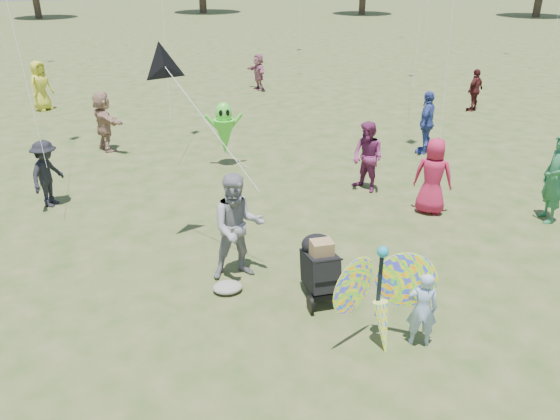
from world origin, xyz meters
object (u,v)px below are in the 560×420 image
(adult_man, at_px, (238,227))
(crowd_g, at_px, (40,86))
(crowd_f, at_px, (555,179))
(crowd_a, at_px, (433,176))
(child_girl, at_px, (422,309))
(crowd_c, at_px, (427,122))
(crowd_d, at_px, (104,121))
(alien_kite, at_px, (224,131))
(crowd_j, at_px, (258,72))
(butterfly_kite, at_px, (381,297))
(crowd_e, at_px, (368,157))
(crowd_b, at_px, (47,174))
(jogging_stroller, at_px, (320,265))
(crowd_h, at_px, (475,90))

(adult_man, bearing_deg, crowd_g, 110.28)
(crowd_f, bearing_deg, crowd_a, -100.56)
(child_girl, height_order, crowd_c, crowd_c)
(crowd_d, height_order, crowd_f, crowd_f)
(child_girl, distance_m, alien_kite, 8.41)
(adult_man, bearing_deg, crowd_j, 76.60)
(crowd_c, height_order, butterfly_kite, crowd_c)
(adult_man, bearing_deg, crowd_e, 40.50)
(crowd_d, distance_m, crowd_g, 6.05)
(crowd_b, relative_size, crowd_f, 0.80)
(crowd_a, height_order, crowd_f, crowd_f)
(crowd_b, relative_size, crowd_c, 0.85)
(crowd_j, relative_size, alien_kite, 0.87)
(crowd_d, distance_m, crowd_f, 11.85)
(crowd_g, bearing_deg, jogging_stroller, -114.67)
(crowd_h, bearing_deg, crowd_f, 39.33)
(adult_man, distance_m, butterfly_kite, 2.87)
(crowd_f, bearing_deg, crowd_h, 170.65)
(crowd_a, relative_size, crowd_j, 1.11)
(child_girl, relative_size, crowd_d, 0.69)
(child_girl, relative_size, crowd_e, 0.71)
(crowd_a, bearing_deg, crowd_j, -50.50)
(crowd_e, bearing_deg, crowd_d, -153.03)
(crowd_h, bearing_deg, crowd_a, 24.79)
(child_girl, xyz_separation_m, crowd_f, (4.46, 3.37, 0.36))
(alien_kite, bearing_deg, crowd_h, 23.43)
(jogging_stroller, bearing_deg, adult_man, 139.39)
(crowd_g, xyz_separation_m, jogging_stroller, (6.88, -14.10, -0.29))
(adult_man, xyz_separation_m, jogging_stroller, (1.21, -0.93, -0.34))
(butterfly_kite, bearing_deg, crowd_j, 86.59)
(crowd_b, xyz_separation_m, crowd_d, (0.88, 3.89, 0.10))
(jogging_stroller, bearing_deg, crowd_c, 50.60)
(crowd_a, bearing_deg, crowd_c, -80.92)
(crowd_g, bearing_deg, crowd_b, -129.33)
(crowd_e, xyz_separation_m, crowd_f, (3.27, -2.35, 0.11))
(crowd_a, xyz_separation_m, crowd_c, (1.65, 3.88, 0.05))
(crowd_e, relative_size, crowd_j, 1.11)
(child_girl, xyz_separation_m, crowd_e, (1.19, 5.72, 0.25))
(crowd_j, bearing_deg, crowd_d, -55.00)
(crowd_g, height_order, jogging_stroller, crowd_g)
(crowd_f, bearing_deg, crowd_d, -114.51)
(crowd_h, bearing_deg, crowd_b, -7.11)
(crowd_h, height_order, crowd_j, crowd_h)
(crowd_f, relative_size, crowd_j, 1.26)
(crowd_f, xyz_separation_m, crowd_j, (-4.02, 14.13, -0.19))
(crowd_j, bearing_deg, crowd_c, 2.59)
(crowd_g, xyz_separation_m, butterfly_kite, (7.40, -15.46, -0.09))
(butterfly_kite, bearing_deg, crowd_f, 32.93)
(crowd_b, relative_size, crowd_e, 0.90)
(jogging_stroller, bearing_deg, alien_kite, 94.17)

